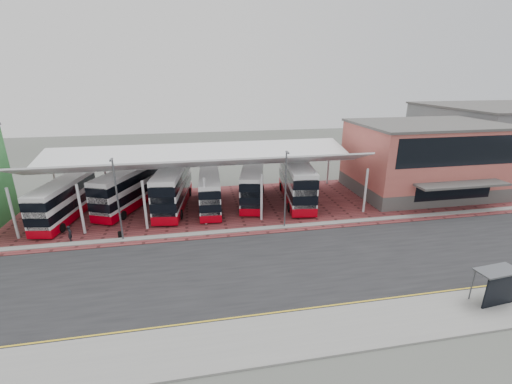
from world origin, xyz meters
The scene contains 20 objects.
ground centered at (0.00, 0.00, 0.00)m, with size 140.00×140.00×0.00m, color #4D504A.
road centered at (0.00, -1.00, 0.01)m, with size 120.00×14.00×0.02m, color black.
forecourt centered at (2.00, 13.00, 0.03)m, with size 72.00×16.00×0.06m, color brown.
sidewalk centered at (0.00, -9.00, 0.07)m, with size 120.00×4.00×0.14m, color gray.
north_kerb centered at (0.00, 6.20, 0.07)m, with size 120.00×0.80×0.14m, color gray.
yellow_line_near centered at (0.00, -7.00, 0.03)m, with size 120.00×0.12×0.01m, color gold.
yellow_line_far centered at (0.00, -6.70, 0.03)m, with size 120.00×0.12×0.01m, color gold.
canopy centered at (-6.00, 13.94, 5.80)m, with size 37.00×11.63×7.07m.
terminal centered at (23.00, 13.92, 4.66)m, with size 18.40×14.40×9.25m.
lamp_west centered at (-14.00, 6.27, 4.36)m, with size 0.16×0.90×8.07m.
lamp_east centered at (2.00, 6.27, 4.36)m, with size 0.16×0.90×8.07m.
bus_0 centered at (-20.83, 12.61, 2.20)m, with size 4.21×10.70×4.30m.
bus_1 centered at (-14.55, 15.10, 2.36)m, with size 6.86×11.33×4.63m.
bus_2 centered at (-9.46, 14.19, 2.49)m, with size 4.28×12.14×4.90m.
bus_3 centered at (-5.22, 13.20, 2.12)m, with size 2.91×10.15×4.14m.
bus_4 centered at (0.08, 14.34, 2.25)m, with size 4.76×10.96×4.40m.
bus_5 centered at (5.46, 13.66, 2.53)m, with size 4.35×12.35×4.98m.
pedestrian centered at (-18.78, 6.87, 0.86)m, with size 0.58×0.38×1.60m, color black.
suitcase centered at (-14.37, 6.93, 0.35)m, with size 0.34×0.24×0.59m, color black.
bus_shelter centered at (13.18, -8.60, 1.65)m, with size 3.13×1.66×2.42m.
Camera 1 is at (-6.96, -25.08, 15.10)m, focal length 24.00 mm.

